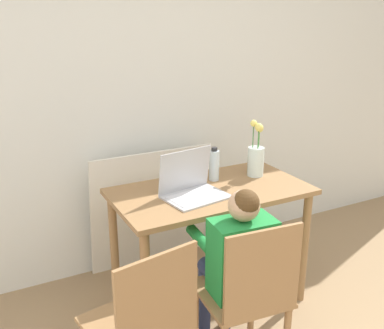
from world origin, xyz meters
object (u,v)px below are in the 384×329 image
(water_bottle, at_px, (214,165))
(laptop, at_px, (191,186))
(flower_vase, at_px, (256,157))
(chair_occupied, at_px, (247,296))
(person_seated, at_px, (236,256))
(chair_spare, at_px, (143,328))

(water_bottle, bearing_deg, laptop, -146.82)
(laptop, xyz_separation_m, flower_vase, (0.51, 0.10, 0.07))
(chair_occupied, relative_size, water_bottle, 4.14)
(flower_vase, bearing_deg, water_bottle, 169.48)
(person_seated, distance_m, laptop, 0.50)
(chair_occupied, xyz_separation_m, flower_vase, (0.50, 0.68, 0.44))
(chair_occupied, height_order, water_bottle, water_bottle)
(flower_vase, bearing_deg, person_seated, -131.82)
(chair_spare, height_order, person_seated, person_seated)
(chair_spare, xyz_separation_m, flower_vase, (1.03, 0.66, 0.44))
(chair_spare, xyz_separation_m, water_bottle, (0.76, 0.71, 0.41))
(chair_occupied, bearing_deg, person_seated, -90.00)
(person_seated, bearing_deg, flower_vase, -126.69)
(chair_occupied, bearing_deg, flower_vase, -121.62)
(chair_occupied, relative_size, flower_vase, 2.40)
(chair_spare, xyz_separation_m, person_seated, (0.54, 0.11, 0.15))
(chair_occupied, height_order, laptop, laptop)
(chair_occupied, xyz_separation_m, chair_spare, (-0.53, 0.02, 0.00))
(chair_spare, relative_size, water_bottle, 4.14)
(chair_spare, xyz_separation_m, laptop, (0.52, 0.55, 0.37))
(chair_spare, bearing_deg, laptop, -143.46)
(person_seated, bearing_deg, water_bottle, -105.03)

